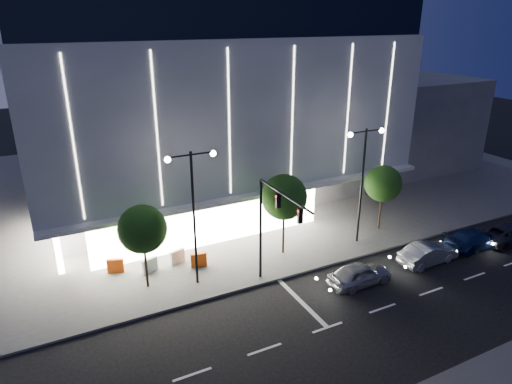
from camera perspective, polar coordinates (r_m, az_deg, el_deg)
The scene contains 18 objects.
ground at distance 27.15m, azimuth 3.43°, elevation -15.98°, with size 160.00×160.00×0.00m, color black.
sidewalk_museum at distance 48.36m, azimuth -5.68°, elevation 1.34°, with size 70.00×40.00×0.15m, color #474747.
museum at distance 43.83m, azimuth -7.80°, elevation 11.63°, with size 30.00×25.80×18.00m.
annex_building at distance 57.63m, azimuth 14.20°, elevation 9.12°, with size 16.00×20.00×10.00m, color #4C4C51.
traffic_mast at distance 27.50m, azimuth 1.98°, elevation -3.23°, with size 0.33×5.89×7.07m.
street_lamp_west at distance 27.91m, azimuth -7.87°, elevation -0.98°, with size 3.16×0.36×9.00m.
street_lamp_east at distance 34.05m, azimuth 13.24°, elevation 2.75°, with size 3.16×0.36×9.00m.
tree_left at distance 28.88m, azimuth -13.94°, elevation -4.82°, with size 3.02×3.02×5.72m.
tree_mid at distance 32.10m, azimuth 3.56°, elevation -0.93°, with size 3.25×3.25×6.15m.
tree_right at distance 37.35m, azimuth 15.58°, elevation 0.80°, with size 2.91×2.91×5.51m.
car_lead at distance 30.77m, azimuth 12.85°, elevation -9.96°, with size 1.77×4.40×1.50m, color #9D9EA4.
car_second at distance 34.61m, azimuth 20.73°, elevation -7.19°, with size 1.58×4.54×1.50m, color #A8ABAF.
car_third at distance 38.12m, azimuth 25.65°, elevation -5.32°, with size 2.05×5.04×1.46m, color navy.
car_fourth at distance 40.33m, azimuth 28.95°, elevation -4.58°, with size 2.26×4.90×1.36m, color #302F35.
barrier_a at distance 32.54m, azimuth -17.15°, elevation -8.79°, with size 1.10×0.25×1.00m, color #F9500D.
barrier_b at distance 32.00m, azimuth -13.14°, elevation -8.90°, with size 1.10×0.25×1.00m, color silver.
barrier_c at distance 32.05m, azimuth -7.17°, elevation -8.42°, with size 1.10×0.25×1.00m, color #EE520D.
barrier_d at distance 32.68m, azimuth -9.81°, elevation -7.96°, with size 1.10×0.25×1.00m, color #BEBEBE.
Camera 1 is at (-11.13, -18.58, 16.37)m, focal length 32.00 mm.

